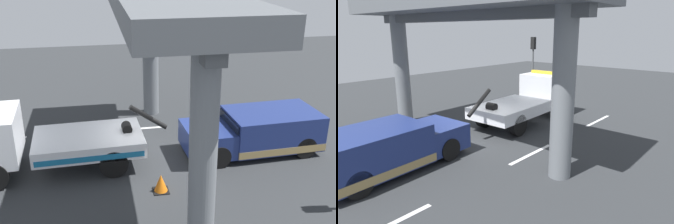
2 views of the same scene
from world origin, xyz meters
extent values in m
cube|color=#2D3033|center=(0.00, 0.00, -0.05)|extent=(60.00, 40.00, 0.10)
cube|color=silver|center=(0.00, -2.87, 0.00)|extent=(2.60, 0.16, 0.01)
cube|color=silver|center=(6.00, -2.87, 0.00)|extent=(2.60, 0.16, 0.01)
cube|color=white|center=(2.08, -0.05, 0.93)|extent=(3.93, 2.55, 0.55)
cube|color=white|center=(5.41, 0.09, 1.48)|extent=(2.14, 2.39, 1.65)
cube|color=black|center=(6.02, 0.11, 1.84)|extent=(0.15, 2.21, 0.66)
cube|color=#196B9E|center=(2.03, 1.16, 0.84)|extent=(3.65, 0.17, 0.20)
cylinder|color=black|center=(-0.11, -0.14, 1.66)|extent=(1.42, 0.24, 1.07)
cylinder|color=black|center=(0.70, -0.10, 1.32)|extent=(0.38, 0.46, 0.36)
cube|color=yellow|center=(5.41, 0.09, 2.38)|extent=(0.32, 1.93, 0.16)
cylinder|color=black|center=(5.17, 1.12, 0.50)|extent=(1.01, 0.36, 1.00)
cylinder|color=black|center=(5.25, -0.96, 0.50)|extent=(1.01, 0.36, 1.00)
cylinder|color=black|center=(1.27, 0.96, 0.50)|extent=(1.01, 0.36, 1.00)
cylinder|color=black|center=(1.36, -1.12, 0.50)|extent=(1.01, 0.36, 1.00)
cube|color=navy|center=(-4.89, -0.03, 0.91)|extent=(3.54, 2.34, 1.35)
cube|color=navy|center=(-2.30, 0.08, 0.71)|extent=(1.81, 2.18, 0.95)
cube|color=black|center=(-3.14, 0.04, 1.20)|extent=(0.14, 1.94, 0.59)
cube|color=#9E8451|center=(-4.89, -0.03, 0.41)|extent=(3.56, 2.36, 0.28)
cylinder|color=black|center=(-2.49, 1.03, 0.42)|extent=(0.85, 0.31, 0.84)
cylinder|color=black|center=(-2.41, -0.89, 0.42)|extent=(0.85, 0.31, 0.84)
cylinder|color=black|center=(-5.80, -1.02, 0.42)|extent=(0.85, 0.31, 0.84)
cylinder|color=slate|center=(-0.85, 4.64, 2.68)|extent=(0.73, 0.73, 5.36)
cylinder|color=slate|center=(-0.85, -4.64, 2.68)|extent=(0.73, 0.73, 5.36)
cube|color=#5B5F63|center=(-0.85, 0.00, 5.74)|extent=(3.60, 11.28, 0.75)
cube|color=#4A4E52|center=(-0.85, 0.00, 5.18)|extent=(0.50, 10.88, 0.36)
cylinder|color=#515456|center=(10.00, 4.39, 1.65)|extent=(0.12, 0.12, 3.30)
cube|color=black|center=(10.00, 4.39, 3.75)|extent=(0.28, 0.32, 0.90)
sphere|color=#360605|center=(10.16, 4.39, 4.05)|extent=(0.18, 0.18, 0.18)
sphere|color=#3A2D06|center=(10.16, 4.39, 3.75)|extent=(0.18, 0.18, 0.18)
sphere|color=green|center=(10.16, 4.39, 3.45)|extent=(0.18, 0.18, 0.18)
cone|color=orange|center=(-0.17, 2.20, 0.30)|extent=(0.46, 0.46, 0.60)
cube|color=black|center=(-0.17, 2.20, 0.01)|extent=(0.51, 0.51, 0.03)
camera|label=1|loc=(1.68, 13.46, 7.37)|focal=43.70mm
camera|label=2|loc=(-8.90, -9.30, 4.64)|focal=32.34mm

